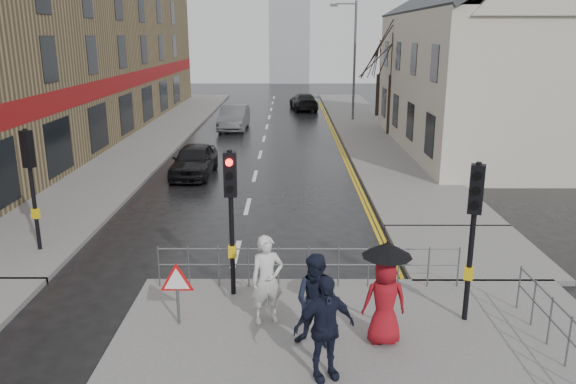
{
  "coord_description": "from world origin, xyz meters",
  "views": [
    {
      "loc": [
        1.49,
        -11.69,
        5.94
      ],
      "look_at": [
        1.46,
        2.62,
        1.91
      ],
      "focal_mm": 35.0,
      "sensor_mm": 36.0,
      "label": 1
    }
  ],
  "objects_px": {
    "pedestrian_d": "(324,328)",
    "pedestrian_a": "(267,280)",
    "car_parked": "(194,160)",
    "car_mid": "(234,118)",
    "pedestrian_with_umbrella": "(385,289)",
    "pedestrian_b": "(317,302)"
  },
  "relations": [
    {
      "from": "pedestrian_b",
      "to": "pedestrian_with_umbrella",
      "type": "xyz_separation_m",
      "value": [
        1.3,
        0.15,
        0.19
      ]
    },
    {
      "from": "pedestrian_a",
      "to": "pedestrian_d",
      "type": "distance_m",
      "value": 2.24
    },
    {
      "from": "pedestrian_d",
      "to": "car_parked",
      "type": "relative_size",
      "value": 0.47
    },
    {
      "from": "pedestrian_a",
      "to": "car_parked",
      "type": "height_order",
      "value": "pedestrian_a"
    },
    {
      "from": "pedestrian_b",
      "to": "car_parked",
      "type": "relative_size",
      "value": 0.46
    },
    {
      "from": "pedestrian_b",
      "to": "pedestrian_with_umbrella",
      "type": "relative_size",
      "value": 0.9
    },
    {
      "from": "pedestrian_a",
      "to": "car_mid",
      "type": "relative_size",
      "value": 0.4
    },
    {
      "from": "pedestrian_with_umbrella",
      "to": "pedestrian_a",
      "type": "bearing_deg",
      "value": 160.41
    },
    {
      "from": "car_mid",
      "to": "pedestrian_d",
      "type": "bearing_deg",
      "value": -79.43
    },
    {
      "from": "pedestrian_with_umbrella",
      "to": "car_parked",
      "type": "height_order",
      "value": "pedestrian_with_umbrella"
    },
    {
      "from": "car_mid",
      "to": "pedestrian_with_umbrella",
      "type": "bearing_deg",
      "value": -76.46
    },
    {
      "from": "pedestrian_a",
      "to": "pedestrian_b",
      "type": "bearing_deg",
      "value": -60.78
    },
    {
      "from": "pedestrian_with_umbrella",
      "to": "car_parked",
      "type": "relative_size",
      "value": 0.51
    },
    {
      "from": "pedestrian_d",
      "to": "car_parked",
      "type": "height_order",
      "value": "pedestrian_d"
    },
    {
      "from": "pedestrian_d",
      "to": "pedestrian_a",
      "type": "bearing_deg",
      "value": 98.17
    },
    {
      "from": "car_parked",
      "to": "car_mid",
      "type": "height_order",
      "value": "car_mid"
    },
    {
      "from": "pedestrian_a",
      "to": "pedestrian_b",
      "type": "relative_size",
      "value": 1.01
    },
    {
      "from": "pedestrian_with_umbrella",
      "to": "car_parked",
      "type": "distance_m",
      "value": 15.14
    },
    {
      "from": "pedestrian_d",
      "to": "car_mid",
      "type": "xyz_separation_m",
      "value": [
        -4.16,
        27.42,
        -0.33
      ]
    },
    {
      "from": "pedestrian_d",
      "to": "car_mid",
      "type": "bearing_deg",
      "value": 78.66
    },
    {
      "from": "pedestrian_a",
      "to": "car_mid",
      "type": "distance_m",
      "value": 25.64
    },
    {
      "from": "pedestrian_b",
      "to": "pedestrian_d",
      "type": "bearing_deg",
      "value": -65.5
    }
  ]
}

